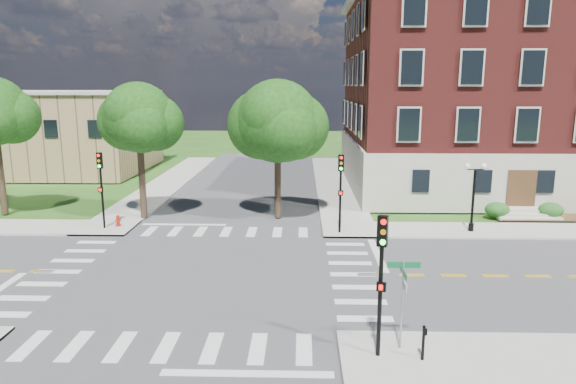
{
  "coord_description": "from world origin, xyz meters",
  "views": [
    {
      "loc": [
        4.69,
        -23.44,
        8.93
      ],
      "look_at": [
        3.94,
        4.15,
        3.2
      ],
      "focal_mm": 32.0,
      "sensor_mm": 36.0,
      "label": 1
    }
  ],
  "objects_px": {
    "street_sign_pole": "(403,288)",
    "fire_hydrant": "(118,221)",
    "traffic_signal_nw": "(101,180)",
    "push_button_post": "(423,341)",
    "twin_lamp_west": "(474,193)",
    "traffic_signal_se": "(381,268)",
    "traffic_signal_ne": "(341,183)"
  },
  "relations": [
    {
      "from": "push_button_post",
      "to": "traffic_signal_se",
      "type": "bearing_deg",
      "value": 169.56
    },
    {
      "from": "traffic_signal_ne",
      "to": "traffic_signal_nw",
      "type": "xyz_separation_m",
      "value": [
        -14.79,
        0.58,
        0.0
      ]
    },
    {
      "from": "twin_lamp_west",
      "to": "fire_hydrant",
      "type": "bearing_deg",
      "value": 178.72
    },
    {
      "from": "traffic_signal_se",
      "to": "fire_hydrant",
      "type": "relative_size",
      "value": 6.4
    },
    {
      "from": "street_sign_pole",
      "to": "traffic_signal_ne",
      "type": "bearing_deg",
      "value": 94.27
    },
    {
      "from": "twin_lamp_west",
      "to": "traffic_signal_nw",
      "type": "bearing_deg",
      "value": 179.93
    },
    {
      "from": "traffic_signal_se",
      "to": "street_sign_pole",
      "type": "bearing_deg",
      "value": 31.43
    },
    {
      "from": "traffic_signal_nw",
      "to": "push_button_post",
      "type": "height_order",
      "value": "traffic_signal_nw"
    },
    {
      "from": "traffic_signal_se",
      "to": "push_button_post",
      "type": "distance_m",
      "value": 2.79
    },
    {
      "from": "traffic_signal_nw",
      "to": "fire_hydrant",
      "type": "relative_size",
      "value": 6.4
    },
    {
      "from": "fire_hydrant",
      "to": "traffic_signal_ne",
      "type": "bearing_deg",
      "value": -4.27
    },
    {
      "from": "street_sign_pole",
      "to": "fire_hydrant",
      "type": "height_order",
      "value": "street_sign_pole"
    },
    {
      "from": "traffic_signal_nw",
      "to": "street_sign_pole",
      "type": "relative_size",
      "value": 1.55
    },
    {
      "from": "street_sign_pole",
      "to": "fire_hydrant",
      "type": "distance_m",
      "value": 21.52
    },
    {
      "from": "traffic_signal_ne",
      "to": "traffic_signal_nw",
      "type": "height_order",
      "value": "same"
    },
    {
      "from": "traffic_signal_nw",
      "to": "push_button_post",
      "type": "xyz_separation_m",
      "value": [
        16.43,
        -15.49,
        -2.39
      ]
    },
    {
      "from": "traffic_signal_ne",
      "to": "street_sign_pole",
      "type": "height_order",
      "value": "traffic_signal_ne"
    },
    {
      "from": "twin_lamp_west",
      "to": "push_button_post",
      "type": "height_order",
      "value": "twin_lamp_west"
    },
    {
      "from": "traffic_signal_nw",
      "to": "fire_hydrant",
      "type": "bearing_deg",
      "value": 33.06
    },
    {
      "from": "push_button_post",
      "to": "fire_hydrant",
      "type": "height_order",
      "value": "push_button_post"
    },
    {
      "from": "twin_lamp_west",
      "to": "traffic_signal_ne",
      "type": "bearing_deg",
      "value": -176.12
    },
    {
      "from": "traffic_signal_se",
      "to": "traffic_signal_nw",
      "type": "distance_m",
      "value": 21.39
    },
    {
      "from": "traffic_signal_se",
      "to": "twin_lamp_west",
      "type": "distance_m",
      "value": 17.16
    },
    {
      "from": "twin_lamp_west",
      "to": "fire_hydrant",
      "type": "relative_size",
      "value": 5.64
    },
    {
      "from": "street_sign_pole",
      "to": "fire_hydrant",
      "type": "relative_size",
      "value": 4.13
    },
    {
      "from": "traffic_signal_se",
      "to": "street_sign_pole",
      "type": "height_order",
      "value": "traffic_signal_se"
    },
    {
      "from": "traffic_signal_nw",
      "to": "twin_lamp_west",
      "type": "distance_m",
      "value": 22.96
    },
    {
      "from": "traffic_signal_ne",
      "to": "traffic_signal_nw",
      "type": "bearing_deg",
      "value": 177.75
    },
    {
      "from": "traffic_signal_se",
      "to": "twin_lamp_west",
      "type": "xyz_separation_m",
      "value": [
        7.93,
        15.2,
        -0.66
      ]
    },
    {
      "from": "street_sign_pole",
      "to": "fire_hydrant",
      "type": "xyz_separation_m",
      "value": [
        -15.13,
        15.19,
        -1.84
      ]
    },
    {
      "from": "traffic_signal_nw",
      "to": "street_sign_pole",
      "type": "bearing_deg",
      "value": -42.89
    },
    {
      "from": "twin_lamp_west",
      "to": "street_sign_pole",
      "type": "bearing_deg",
      "value": -115.79
    }
  ]
}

